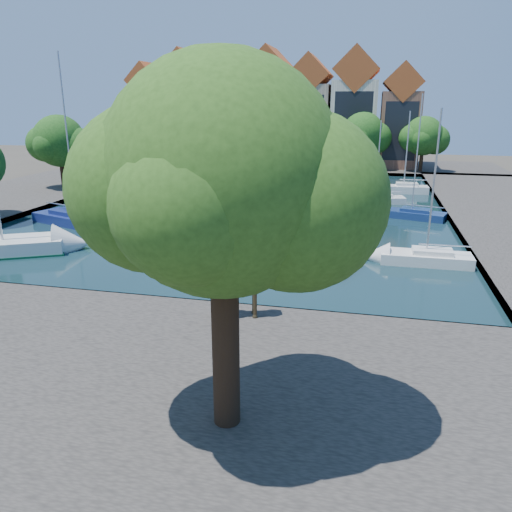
{
  "coord_description": "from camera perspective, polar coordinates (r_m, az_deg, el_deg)",
  "views": [
    {
      "loc": [
        11.22,
        -21.46,
        9.79
      ],
      "look_at": [
        6.4,
        -0.17,
        2.97
      ],
      "focal_mm": 35.0,
      "sensor_mm": 36.0,
      "label": 1
    }
  ],
  "objects": [
    {
      "name": "townhouse_west_inner",
      "position": [
        80.47,
        -3.01,
        15.59
      ],
      "size": [
        6.43,
        9.18,
        15.15
      ],
      "color": "silver",
      "rests_on": "far_quay"
    },
    {
      "name": "water_basin",
      "position": [
        47.83,
        -1.08,
        5.58
      ],
      "size": [
        38.0,
        50.0,
        0.08
      ],
      "primitive_type": "cube",
      "color": "black",
      "rests_on": "ground"
    },
    {
      "name": "far_tree_west",
      "position": [
        76.36,
        -6.66,
        13.7
      ],
      "size": [
        6.76,
        5.2,
        7.36
      ],
      "color": "#332114",
      "rests_on": "far_quay"
    },
    {
      "name": "townhouse_west_mid",
      "position": [
        82.44,
        -7.55,
        16.12
      ],
      "size": [
        5.94,
        9.18,
        16.79
      ],
      "color": "beige",
      "rests_on": "far_quay"
    },
    {
      "name": "far_tree_mid_east",
      "position": [
        72.68,
        5.69,
        13.59
      ],
      "size": [
        7.02,
        5.4,
        7.52
      ],
      "color": "#332114",
      "rests_on": "far_quay"
    },
    {
      "name": "sailboat_right_c",
      "position": [
        51.1,
        13.51,
        6.45
      ],
      "size": [
        5.88,
        3.04,
        7.94
      ],
      "color": "silver",
      "rests_on": "water_basin"
    },
    {
      "name": "sailboat_left_b",
      "position": [
        43.52,
        -19.89,
        4.23
      ],
      "size": [
        8.25,
        5.14,
        13.25
      ],
      "color": "navy",
      "rests_on": "water_basin"
    },
    {
      "name": "plane_tree",
      "position": [
        13.14,
        -3.37,
        8.03
      ],
      "size": [
        8.32,
        6.4,
        10.62
      ],
      "color": "#332114",
      "rests_on": "near_quay"
    },
    {
      "name": "far_tree_far_east",
      "position": [
        72.43,
        18.66,
        12.74
      ],
      "size": [
        6.76,
        5.2,
        7.36
      ],
      "color": "#332114",
      "rests_on": "far_quay"
    },
    {
      "name": "townhouse_west_end",
      "position": [
        84.71,
        -11.48,
        15.37
      ],
      "size": [
        5.44,
        9.18,
        14.93
      ],
      "color": "brown",
      "rests_on": "far_quay"
    },
    {
      "name": "townhouse_center",
      "position": [
        78.94,
        1.72,
        16.31
      ],
      "size": [
        5.44,
        9.18,
        16.93
      ],
      "color": "brown",
      "rests_on": "far_quay"
    },
    {
      "name": "far_tree_mid_west",
      "position": [
        74.1,
        -0.63,
        13.87
      ],
      "size": [
        7.8,
        6.0,
        8.0
      ],
      "color": "#332114",
      "rests_on": "far_quay"
    },
    {
      "name": "townhouse_east_inner",
      "position": [
        78.02,
        6.21,
        15.74
      ],
      "size": [
        5.94,
        9.18,
        15.79
      ],
      "color": "tan",
      "rests_on": "far_quay"
    },
    {
      "name": "far_quay",
      "position": [
        78.85,
        4.57,
        10.34
      ],
      "size": [
        60.0,
        16.0,
        0.5
      ],
      "primitive_type": "cube",
      "color": "#433F3A",
      "rests_on": "ground"
    },
    {
      "name": "townhouse_east_end",
      "position": [
        77.59,
        16.09,
        14.72
      ],
      "size": [
        5.44,
        9.18,
        14.43
      ],
      "color": "brown",
      "rests_on": "far_quay"
    },
    {
      "name": "giraffe_statue",
      "position": [
        21.68,
        -3.18,
        -0.23
      ],
      "size": [
        3.84,
        1.6,
        5.6
      ],
      "color": "#3D321E",
      "rests_on": "near_quay"
    },
    {
      "name": "sailboat_left_c",
      "position": [
        57.85,
        -14.5,
        7.7
      ],
      "size": [
        6.15,
        3.15,
        10.61
      ],
      "color": "silver",
      "rests_on": "water_basin"
    },
    {
      "name": "sailboat_right_d",
      "position": [
        57.52,
        16.51,
        7.54
      ],
      "size": [
        5.25,
        2.04,
        8.67
      ],
      "color": "silver",
      "rests_on": "water_basin"
    },
    {
      "name": "sailboat_right_b",
      "position": [
        45.17,
        17.35,
        4.77
      ],
      "size": [
        5.91,
        3.48,
        10.26
      ],
      "color": "navy",
      "rests_on": "water_basin"
    },
    {
      "name": "far_tree_east",
      "position": [
        72.11,
        12.19,
        13.35
      ],
      "size": [
        7.54,
        5.8,
        7.84
      ],
      "color": "#332114",
      "rests_on": "far_quay"
    },
    {
      "name": "side_tree_left_far",
      "position": [
        59.68,
        -21.47,
        11.95
      ],
      "size": [
        7.28,
        5.6,
        7.88
      ],
      "color": "#332114",
      "rests_on": "left_quay"
    },
    {
      "name": "near_quay",
      "position": [
        20.64,
        -22.54,
        -11.63
      ],
      "size": [
        50.0,
        14.0,
        0.5
      ],
      "primitive_type": "cube",
      "color": "#433F3A",
      "rests_on": "ground"
    },
    {
      "name": "left_quay",
      "position": [
        58.9,
        -25.58,
        6.34
      ],
      "size": [
        14.0,
        52.0,
        0.5
      ],
      "primitive_type": "cube",
      "color": "#433F3A",
      "rests_on": "ground"
    },
    {
      "name": "far_tree_far_west",
      "position": [
        79.34,
        -12.28,
        13.64
      ],
      "size": [
        7.28,
        5.6,
        7.68
      ],
      "color": "#332114",
      "rests_on": "far_quay"
    },
    {
      "name": "ground",
      "position": [
        26.12,
        -13.79,
        -5.2
      ],
      "size": [
        160.0,
        160.0,
        0.0
      ],
      "primitive_type": "plane",
      "color": "#38332B",
      "rests_on": "ground"
    },
    {
      "name": "sailboat_left_d",
      "position": [
        62.91,
        -12.16,
        8.6
      ],
      "size": [
        4.75,
        1.81,
        9.68
      ],
      "color": "white",
      "rests_on": "water_basin"
    },
    {
      "name": "townhouse_east_mid",
      "position": [
        77.51,
        11.18,
        15.79
      ],
      "size": [
        6.43,
        9.18,
        16.65
      ],
      "color": "beige",
      "rests_on": "far_quay"
    },
    {
      "name": "sailboat_left_e",
      "position": [
        70.83,
        -8.54,
        9.73
      ],
      "size": [
        5.88,
        3.08,
        10.53
      ],
      "color": "silver",
      "rests_on": "water_basin"
    },
    {
      "name": "sailboat_right_a",
      "position": [
        32.64,
        18.87,
        0.05
      ],
      "size": [
        5.47,
        1.94,
        9.33
      ],
      "color": "silver",
      "rests_on": "water_basin"
    }
  ]
}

